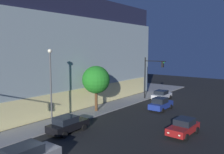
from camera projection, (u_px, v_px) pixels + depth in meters
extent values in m
cube|color=#4C4C51|center=(32.00, 95.00, 43.06)|extent=(32.86, 29.69, 0.15)
cube|color=#F2E195|center=(90.00, 96.00, 34.04)|extent=(29.21, 0.60, 2.87)
cube|color=#8E9FA2|center=(30.00, 60.00, 42.32)|extent=(32.46, 29.29, 12.45)
cube|color=#1D1F34|center=(29.00, 16.00, 41.41)|extent=(31.81, 28.70, 3.01)
cylinder|color=black|center=(145.00, 78.00, 39.34)|extent=(0.18, 0.18, 6.82)
cylinder|color=black|center=(155.00, 61.00, 38.04)|extent=(0.41, 3.54, 0.12)
cube|color=black|center=(163.00, 65.00, 37.42)|extent=(0.35, 0.35, 0.90)
sphere|color=green|center=(164.00, 63.00, 37.29)|extent=(0.18, 0.18, 0.18)
cylinder|color=#505050|center=(51.00, 89.00, 25.30)|extent=(0.16, 0.16, 7.84)
sphere|color=#F9EFC6|center=(50.00, 51.00, 24.82)|extent=(0.44, 0.44, 0.44)
cylinder|color=#55361E|center=(96.00, 101.00, 31.57)|extent=(0.38, 0.38, 2.73)
sphere|color=#207C20|center=(96.00, 80.00, 31.24)|extent=(3.65, 3.65, 3.65)
cube|color=black|center=(23.00, 151.00, 16.27)|extent=(2.52, 1.72, 0.70)
cube|color=#F9F4CC|center=(49.00, 147.00, 18.74)|extent=(0.12, 0.20, 0.12)
cube|color=#F9F4CC|center=(58.00, 150.00, 18.07)|extent=(0.12, 0.20, 0.12)
cylinder|color=black|center=(37.00, 154.00, 18.36)|extent=(0.62, 0.25, 0.62)
cube|color=black|center=(68.00, 126.00, 23.99)|extent=(4.41, 1.97, 0.71)
cube|color=black|center=(66.00, 120.00, 23.65)|extent=(2.22, 1.72, 0.64)
cube|color=#F9F4CC|center=(79.00, 120.00, 26.02)|extent=(0.13, 0.20, 0.12)
cube|color=#F9F4CC|center=(86.00, 121.00, 25.38)|extent=(0.13, 0.20, 0.12)
cylinder|color=black|center=(71.00, 124.00, 25.65)|extent=(0.62, 0.26, 0.62)
cylinder|color=black|center=(84.00, 127.00, 24.58)|extent=(0.62, 0.26, 0.62)
cylinder|color=black|center=(52.00, 131.00, 23.49)|extent=(0.62, 0.26, 0.62)
cylinder|color=black|center=(64.00, 135.00, 22.42)|extent=(0.62, 0.26, 0.62)
cube|color=maroon|center=(183.00, 128.00, 23.14)|extent=(4.19, 1.92, 0.65)
cube|color=black|center=(185.00, 121.00, 23.31)|extent=(1.97, 1.67, 0.59)
cube|color=#F9F4CC|center=(179.00, 135.00, 21.27)|extent=(0.13, 0.20, 0.12)
cube|color=#F9F4CC|center=(169.00, 133.00, 21.95)|extent=(0.13, 0.20, 0.12)
cylinder|color=black|center=(186.00, 138.00, 21.64)|extent=(0.68, 0.26, 0.67)
cylinder|color=black|center=(169.00, 133.00, 22.78)|extent=(0.68, 0.26, 0.67)
cylinder|color=black|center=(197.00, 130.00, 23.59)|extent=(0.68, 0.26, 0.67)
cylinder|color=black|center=(180.00, 126.00, 24.72)|extent=(0.68, 0.26, 0.67)
cube|color=navy|center=(161.00, 105.00, 32.71)|extent=(4.32, 1.85, 0.74)
cube|color=black|center=(160.00, 100.00, 32.37)|extent=(1.96, 1.64, 0.68)
cube|color=#F9F4CC|center=(164.00, 102.00, 34.69)|extent=(0.12, 0.20, 0.12)
cube|color=#F9F4CC|center=(171.00, 103.00, 34.05)|extent=(0.12, 0.20, 0.12)
cylinder|color=black|center=(159.00, 105.00, 34.34)|extent=(0.63, 0.25, 0.62)
cylinder|color=black|center=(171.00, 107.00, 33.27)|extent=(0.63, 0.25, 0.62)
cylinder|color=black|center=(151.00, 109.00, 32.23)|extent=(0.63, 0.25, 0.62)
cylinder|color=black|center=(163.00, 111.00, 31.17)|extent=(0.63, 0.25, 0.62)
cube|color=silver|center=(162.00, 96.00, 39.38)|extent=(4.22, 2.12, 0.64)
cube|color=black|center=(161.00, 92.00, 39.05)|extent=(2.12, 1.84, 0.60)
cube|color=#F9F4CC|center=(163.00, 93.00, 41.34)|extent=(0.13, 0.21, 0.12)
cube|color=#F9F4CC|center=(170.00, 94.00, 40.67)|extent=(0.13, 0.21, 0.12)
cylinder|color=black|center=(160.00, 96.00, 41.01)|extent=(0.65, 0.27, 0.64)
cylinder|color=black|center=(170.00, 97.00, 39.89)|extent=(0.65, 0.27, 0.64)
cylinder|color=black|center=(153.00, 98.00, 38.94)|extent=(0.65, 0.27, 0.64)
cylinder|color=black|center=(164.00, 100.00, 37.82)|extent=(0.65, 0.27, 0.64)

